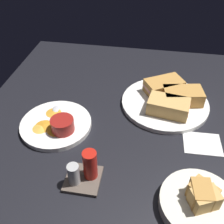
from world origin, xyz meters
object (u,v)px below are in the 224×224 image
object	(u,v)px
ramekin_light_gravy	(62,125)
condiment_caddy	(84,172)
plate_sandwich_main	(165,103)
spoon_by_gravy_ramekin	(56,112)
sandwich_half_extra	(164,86)
sandwich_half_near	(168,106)
ramekin_dark_sauce	(166,85)
plate_chips_companion	(56,124)
spoon_by_dark_ramekin	(162,97)
sandwich_half_far	(183,96)
bread_basket_rear	(200,202)

from	to	relation	value
ramekin_light_gravy	condiment_caddy	distance (cm)	18.68
plate_sandwich_main	ramekin_light_gravy	xyz separation A→B (cm)	(30.46, 19.54, 2.99)
spoon_by_gravy_ramekin	sandwich_half_extra	bearing A→B (deg)	-152.69
plate_sandwich_main	sandwich_half_near	world-z (taller)	sandwich_half_near
ramekin_dark_sauce	plate_chips_companion	xyz separation A→B (cm)	(33.88, 23.47, -3.03)
spoon_by_dark_ramekin	spoon_by_gravy_ramekin	size ratio (longest dim) A/B	1.01
spoon_by_gravy_ramekin	sandwich_half_far	bearing A→B (deg)	-162.35
sandwich_half_extra	condiment_caddy	world-z (taller)	condiment_caddy
plate_sandwich_main	condiment_caddy	world-z (taller)	condiment_caddy
plate_chips_companion	spoon_by_dark_ramekin	bearing A→B (deg)	-150.44
sandwich_half_far	bread_basket_rear	bearing A→B (deg)	94.03
sandwich_half_far	ramekin_dark_sauce	xyz separation A→B (cm)	(5.55, -5.89, -0.17)
sandwich_half_near	condiment_caddy	xyz separation A→B (cm)	(20.67, 29.28, -0.59)
spoon_by_dark_ramekin	sandwich_half_extra	bearing A→B (deg)	-95.24
spoon_by_gravy_ramekin	bread_basket_rear	bearing A→B (deg)	149.27
sandwich_half_near	sandwich_half_far	distance (cm)	8.03
plate_chips_companion	spoon_by_gravy_ramekin	bearing A→B (deg)	-71.60
plate_sandwich_main	ramekin_light_gravy	world-z (taller)	ramekin_light_gravy
spoon_by_dark_ramekin	spoon_by_gravy_ramekin	xyz separation A→B (cm)	(34.14, 13.95, 0.00)
ramekin_dark_sauce	bread_basket_rear	size ratio (longest dim) A/B	0.33
sandwich_half_extra	plate_chips_companion	xyz separation A→B (cm)	(32.98, 22.36, -3.20)
condiment_caddy	ramekin_light_gravy	bearing A→B (deg)	-55.33
plate_chips_companion	plate_sandwich_main	bearing A→B (deg)	-153.65
sandwich_half_extra	ramekin_light_gravy	bearing A→B (deg)	40.34
sandwich_half_extra	plate_chips_companion	size ratio (longest dim) A/B	0.67
ramekin_dark_sauce	spoon_by_dark_ramekin	distance (cm)	5.45
plate_chips_companion	sandwich_half_extra	bearing A→B (deg)	-145.86
spoon_by_dark_ramekin	spoon_by_gravy_ramekin	distance (cm)	36.88
spoon_by_gravy_ramekin	condiment_caddy	bearing A→B (deg)	124.30
plate_chips_companion	ramekin_light_gravy	distance (cm)	5.29
spoon_by_gravy_ramekin	bread_basket_rear	size ratio (longest dim) A/B	0.53
plate_sandwich_main	plate_chips_companion	xyz separation A→B (cm)	(33.81, 16.74, 0.00)
sandwich_half_far	sandwich_half_extra	size ratio (longest dim) A/B	0.95
sandwich_half_far	ramekin_dark_sauce	size ratio (longest dim) A/B	2.34
plate_sandwich_main	sandwich_half_far	bearing A→B (deg)	-171.57
condiment_caddy	spoon_by_dark_ramekin	bearing A→B (deg)	-116.96
sandwich_half_extra	ramekin_dark_sauce	size ratio (longest dim) A/B	2.46
sandwich_half_near	spoon_by_gravy_ramekin	world-z (taller)	sandwich_half_near
bread_basket_rear	condiment_caddy	xyz separation A→B (cm)	(28.20, -3.27, 0.96)
sandwich_half_far	plate_chips_companion	world-z (taller)	sandwich_half_far
sandwich_half_far	ramekin_dark_sauce	distance (cm)	8.10
sandwich_half_near	ramekin_light_gravy	size ratio (longest dim) A/B	2.02
ramekin_dark_sauce	spoon_by_dark_ramekin	size ratio (longest dim) A/B	0.62
ramekin_dark_sauce	condiment_caddy	size ratio (longest dim) A/B	0.64
sandwich_half_far	plate_chips_companion	xyz separation A→B (cm)	(39.43, 17.58, -3.20)
ramekin_light_gravy	spoon_by_gravy_ramekin	bearing A→B (deg)	-56.47
plate_sandwich_main	condiment_caddy	distance (cm)	40.23
sandwich_half_near	spoon_by_gravy_ramekin	bearing A→B (deg)	10.31
plate_sandwich_main	bread_basket_rear	xyz separation A→B (cm)	(-8.37, 38.16, 1.64)
spoon_by_dark_ramekin	spoon_by_gravy_ramekin	bearing A→B (deg)	22.23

